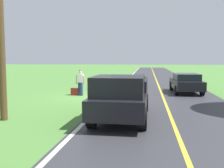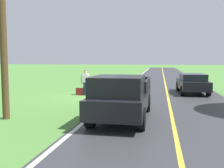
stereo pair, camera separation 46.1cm
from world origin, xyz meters
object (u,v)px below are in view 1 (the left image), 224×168
(sedan_near_oncoming, at_px, (186,82))
(utility_pole_roadside, at_px, (0,17))
(pickup_truck_passing, at_px, (121,96))
(hitchhiker_walking, at_px, (81,81))
(suitcase_carried, at_px, (74,92))

(sedan_near_oncoming, distance_m, utility_pole_roadside, 13.34)
(pickup_truck_passing, distance_m, sedan_near_oncoming, 9.80)
(hitchhiker_walking, relative_size, pickup_truck_passing, 0.32)
(utility_pole_roadside, bearing_deg, suitcase_carried, -96.21)
(suitcase_carried, xyz_separation_m, sedan_near_oncoming, (-7.66, -2.40, 0.51))
(suitcase_carried, distance_m, utility_pole_roadside, 8.33)
(hitchhiker_walking, relative_size, utility_pole_roadside, 0.22)
(hitchhiker_walking, distance_m, utility_pole_roadside, 8.15)
(hitchhiker_walking, height_order, utility_pole_roadside, utility_pole_roadside)
(hitchhiker_walking, xyz_separation_m, utility_pole_roadside, (1.22, 7.44, 3.08))
(suitcase_carried, height_order, pickup_truck_passing, pickup_truck_passing)
(pickup_truck_passing, height_order, sedan_near_oncoming, pickup_truck_passing)
(pickup_truck_passing, bearing_deg, utility_pole_roadside, 8.88)
(sedan_near_oncoming, bearing_deg, pickup_truck_passing, 67.23)
(sedan_near_oncoming, relative_size, utility_pole_roadside, 0.55)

